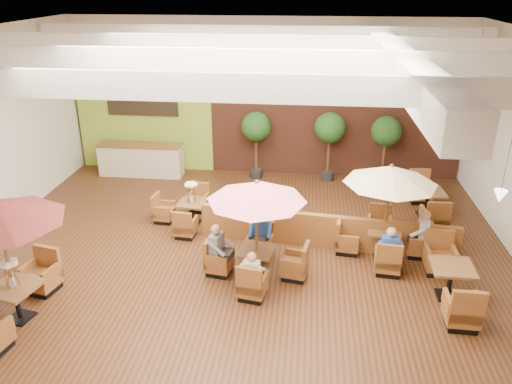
# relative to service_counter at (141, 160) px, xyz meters

# --- Properties ---
(room) EXTENTS (14.04, 14.00, 5.52)m
(room) POSITION_rel_service_counter_xyz_m (4.65, -3.88, 3.05)
(room) COLOR #381E0F
(room) RESTS_ON ground
(service_counter) EXTENTS (3.00, 0.75, 1.18)m
(service_counter) POSITION_rel_service_counter_xyz_m (0.00, 0.00, 0.00)
(service_counter) COLOR beige
(service_counter) RESTS_ON ground
(booth_divider) EXTENTS (6.78, 0.91, 0.94)m
(booth_divider) POSITION_rel_service_counter_xyz_m (6.56, -4.65, -0.11)
(booth_divider) COLOR brown
(booth_divider) RESTS_ON ground
(table_1) EXTENTS (2.53, 2.53, 2.51)m
(table_1) POSITION_rel_service_counter_xyz_m (4.89, -6.24, 1.14)
(table_1) COLOR brown
(table_1) RESTS_ON ground
(table_2) EXTENTS (2.49, 2.49, 2.51)m
(table_2) POSITION_rel_service_counter_xyz_m (8.05, -4.86, 1.14)
(table_2) COLOR brown
(table_2) RESTS_ON ground
(table_3) EXTENTS (1.58, 2.32, 1.45)m
(table_3) POSITION_rel_service_counter_xyz_m (2.50, -3.64, -0.14)
(table_3) COLOR brown
(table_3) RESTS_ON ground
(table_4) EXTENTS (0.94, 2.74, 1.03)m
(table_4) POSITION_rel_service_counter_xyz_m (9.30, -6.64, -0.19)
(table_4) COLOR brown
(table_4) RESTS_ON ground
(table_5) EXTENTS (0.98, 2.76, 1.02)m
(table_5) POSITION_rel_service_counter_xyz_m (9.65, -2.37, -0.19)
(table_5) COLOR brown
(table_5) RESTS_ON ground
(topiary_0) EXTENTS (1.04, 1.04, 2.41)m
(topiary_0) POSITION_rel_service_counter_xyz_m (4.18, 0.20, 1.21)
(topiary_0) COLOR black
(topiary_0) RESTS_ON ground
(topiary_1) EXTENTS (1.06, 1.06, 2.46)m
(topiary_1) POSITION_rel_service_counter_xyz_m (6.73, 0.20, 1.25)
(topiary_1) COLOR black
(topiary_1) RESTS_ON ground
(topiary_2) EXTENTS (1.03, 1.03, 2.38)m
(topiary_2) POSITION_rel_service_counter_xyz_m (8.63, 0.20, 1.19)
(topiary_2) COLOR black
(topiary_2) RESTS_ON ground
(diner_0) EXTENTS (0.39, 0.33, 0.74)m
(diner_0) POSITION_rel_service_counter_xyz_m (4.89, -7.15, 0.15)
(diner_0) COLOR white
(diner_0) RESTS_ON ground
(diner_1) EXTENTS (0.41, 0.33, 0.83)m
(diner_1) POSITION_rel_service_counter_xyz_m (4.89, -5.32, 0.19)
(diner_1) COLOR #2650A6
(diner_1) RESTS_ON ground
(diner_2) EXTENTS (0.41, 0.46, 0.86)m
(diner_2) POSITION_rel_service_counter_xyz_m (3.98, -6.24, 0.20)
(diner_2) COLOR gray
(diner_2) RESTS_ON ground
(diner_3) EXTENTS (0.40, 0.32, 0.81)m
(diner_3) POSITION_rel_service_counter_xyz_m (8.05, -5.78, 0.18)
(diner_3) COLOR #2650A6
(diner_3) RESTS_ON ground
(diner_4) EXTENTS (0.38, 0.45, 0.86)m
(diner_4) POSITION_rel_service_counter_xyz_m (8.97, -4.86, 0.20)
(diner_4) COLOR white
(diner_4) RESTS_ON ground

